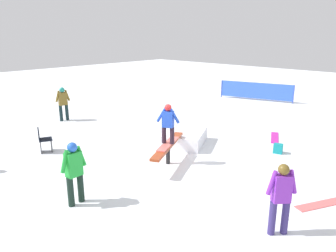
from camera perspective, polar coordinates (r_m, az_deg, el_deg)
name	(u,v)px	position (r m, az deg, el deg)	size (l,w,h in m)	color
ground_plane	(168,163)	(10.64, 0.00, -6.54)	(60.00, 60.00, 0.00)	white
rail_feature	(168,147)	(10.44, 0.00, -3.66)	(2.55, 1.46, 0.66)	black
snow_kicker_ramp	(183,138)	(12.36, 2.67, -2.05)	(1.80, 1.50, 0.50)	white
main_rider_on_rail	(168,125)	(10.21, 0.00, 0.19)	(1.48, 0.89, 1.30)	#E96C62
bystander_brown	(63,102)	(16.30, -17.82, 3.99)	(0.71, 0.28, 1.60)	black
bystander_green	(74,170)	(8.25, -16.04, -7.39)	(0.72, 0.26, 1.59)	black
bystander_purple	(281,196)	(7.19, 19.08, -11.38)	(0.56, 0.49, 1.57)	navy
loose_snowboard_white	(165,118)	(16.09, -0.44, 1.37)	(1.39, 0.28, 0.02)	white
loose_snowboard_magenta	(275,138)	(13.82, 18.09, -1.93)	(1.49, 0.28, 0.02)	#CA1FA1
loose_snowboard_coral	(323,204)	(9.12, 25.33, -12.16)	(1.51, 0.28, 0.02)	#F46565
folding_chair	(44,141)	(12.30, -20.79, -2.42)	(0.58, 0.58, 0.88)	#3F3F44
backpack_on_snow	(278,149)	(12.09, 18.62, -3.74)	(0.30, 0.22, 0.34)	teal
safety_fence	(256,91)	(21.09, 15.07, 5.97)	(1.27, 4.31, 1.10)	blue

